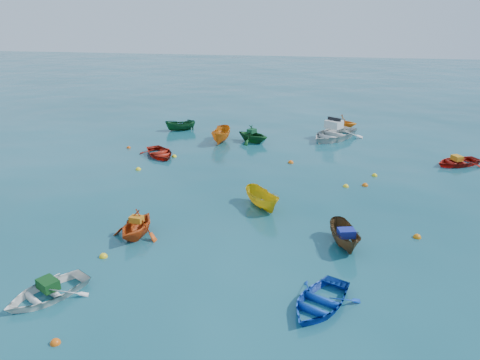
# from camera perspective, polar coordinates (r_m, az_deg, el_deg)

# --- Properties ---
(ground) EXTENTS (160.00, 160.00, 0.00)m
(ground) POSITION_cam_1_polar(r_m,az_deg,el_deg) (23.02, -2.19, -5.25)
(ground) COLOR #0A3E4A
(ground) RESTS_ON ground
(dinghy_white_near) EXTENTS (3.49, 3.79, 0.64)m
(dinghy_white_near) POSITION_cam_1_polar(r_m,az_deg,el_deg) (18.98, -22.43, -13.06)
(dinghy_white_near) COLOR white
(dinghy_white_near) RESTS_ON ground
(sampan_brown_mid) EXTENTS (1.69, 2.90, 1.06)m
(sampan_brown_mid) POSITION_cam_1_polar(r_m,az_deg,el_deg) (21.46, 12.58, -7.81)
(sampan_brown_mid) COLOR #50371D
(sampan_brown_mid) RESTS_ON ground
(dinghy_blue_se) EXTENTS (3.41, 3.85, 0.66)m
(dinghy_blue_se) POSITION_cam_1_polar(r_m,az_deg,el_deg) (17.38, 9.63, -14.96)
(dinghy_blue_se) COLOR #0D3EAE
(dinghy_blue_se) RESTS_ON ground
(dinghy_orange_w) EXTENTS (2.49, 2.81, 1.37)m
(dinghy_orange_w) POSITION_cam_1_polar(r_m,az_deg,el_deg) (22.29, -12.41, -6.66)
(dinghy_orange_w) COLOR #D54B14
(dinghy_orange_w) RESTS_ON ground
(sampan_yellow_mid) EXTENTS (2.56, 2.96, 1.11)m
(sampan_yellow_mid) POSITION_cam_1_polar(r_m,az_deg,el_deg) (24.70, 2.73, -3.38)
(sampan_yellow_mid) COLOR gold
(sampan_yellow_mid) RESTS_ON ground
(sampan_orange_n) EXTENTS (1.25, 3.24, 1.25)m
(sampan_orange_n) POSITION_cam_1_polar(r_m,az_deg,el_deg) (36.56, -2.28, 4.66)
(sampan_orange_n) COLOR orange
(sampan_orange_n) RESTS_ON ground
(dinghy_green_n) EXTENTS (3.50, 3.35, 1.43)m
(dinghy_green_n) POSITION_cam_1_polar(r_m,az_deg,el_deg) (36.52, 1.56, 4.65)
(dinghy_green_n) COLOR #124E1E
(dinghy_green_n) RESTS_ON ground
(dinghy_red_ne) EXTENTS (3.92, 3.57, 0.66)m
(dinghy_red_ne) POSITION_cam_1_polar(r_m,az_deg,el_deg) (34.43, 24.93, 1.69)
(dinghy_red_ne) COLOR #AD160E
(dinghy_red_ne) RESTS_ON ground
(dinghy_red_far) EXTENTS (3.86, 4.01, 0.68)m
(dinghy_red_far) POSITION_cam_1_polar(r_m,az_deg,el_deg) (33.54, -9.75, 2.89)
(dinghy_red_far) COLOR #A31B0D
(dinghy_red_far) RESTS_ON ground
(dinghy_orange_far) EXTENTS (2.92, 2.73, 1.24)m
(dinghy_orange_far) POSITION_cam_1_polar(r_m,az_deg,el_deg) (41.84, 12.41, 6.24)
(dinghy_orange_far) COLOR orange
(dinghy_orange_far) RESTS_ON ground
(sampan_green_far) EXTENTS (2.72, 1.93, 0.99)m
(sampan_green_far) POSITION_cam_1_polar(r_m,az_deg,el_deg) (40.27, -7.25, 6.01)
(sampan_green_far) COLOR #10471F
(sampan_green_far) RESTS_ON ground
(motorboat_white) EXTENTS (5.68, 6.10, 1.63)m
(motorboat_white) POSITION_cam_1_polar(r_m,az_deg,el_deg) (38.18, 11.26, 4.96)
(motorboat_white) COLOR silver
(motorboat_white) RESTS_ON ground
(tarp_green_a) EXTENTS (0.95, 0.88, 0.37)m
(tarp_green_a) POSITION_cam_1_polar(r_m,az_deg,el_deg) (18.75, -22.36, -11.66)
(tarp_green_a) COLOR #104217
(tarp_green_a) RESTS_ON dinghy_white_near
(tarp_blue_a) EXTENTS (0.83, 0.71, 0.35)m
(tarp_blue_a) POSITION_cam_1_polar(r_m,az_deg,el_deg) (21.01, 12.84, -6.31)
(tarp_blue_a) COLOR navy
(tarp_blue_a) RESTS_ON sampan_brown_mid
(tarp_orange_a) EXTENTS (0.62, 0.50, 0.28)m
(tarp_orange_a) POSITION_cam_1_polar(r_m,az_deg,el_deg) (21.97, -12.51, -4.69)
(tarp_orange_a) COLOR orange
(tarp_orange_a) RESTS_ON dinghy_orange_w
(tarp_green_b) EXTENTS (0.74, 0.81, 0.32)m
(tarp_green_b) POSITION_cam_1_polar(r_m,az_deg,el_deg) (36.35, 1.44, 6.00)
(tarp_green_b) COLOR #134C28
(tarp_green_b) RESTS_ON dinghy_green_n
(tarp_orange_b) EXTENTS (0.78, 0.84, 0.33)m
(tarp_orange_b) POSITION_cam_1_polar(r_m,az_deg,el_deg) (34.22, 24.93, 2.46)
(tarp_orange_b) COLOR orange
(tarp_orange_b) RESTS_ON dinghy_red_ne
(buoy_or_a) EXTENTS (0.33, 0.33, 0.33)m
(buoy_or_a) POSITION_cam_1_polar(r_m,az_deg,el_deg) (16.68, -21.57, -18.04)
(buoy_or_a) COLOR #ED5B0C
(buoy_or_a) RESTS_ON ground
(buoy_ye_a) EXTENTS (0.36, 0.36, 0.36)m
(buoy_ye_a) POSITION_cam_1_polar(r_m,az_deg,el_deg) (20.90, -16.31, -9.00)
(buoy_ye_a) COLOR yellow
(buoy_ye_a) RESTS_ON ground
(buoy_or_b) EXTENTS (0.37, 0.37, 0.37)m
(buoy_or_b) POSITION_cam_1_polar(r_m,az_deg,el_deg) (23.10, 20.77, -6.59)
(buoy_or_b) COLOR orange
(buoy_or_b) RESTS_ON ground
(buoy_ye_b) EXTENTS (0.36, 0.36, 0.36)m
(buoy_ye_b) POSITION_cam_1_polar(r_m,az_deg,el_deg) (31.00, -12.28, 1.23)
(buoy_ye_b) COLOR yellow
(buoy_ye_b) RESTS_ON ground
(buoy_or_c) EXTENTS (0.31, 0.31, 0.31)m
(buoy_or_c) POSITION_cam_1_polar(r_m,az_deg,el_deg) (35.92, -13.41, 3.81)
(buoy_or_c) COLOR #D74E0B
(buoy_or_c) RESTS_ON ground
(buoy_ye_c) EXTENTS (0.33, 0.33, 0.33)m
(buoy_ye_c) POSITION_cam_1_polar(r_m,az_deg,el_deg) (28.15, 12.78, -0.81)
(buoy_ye_c) COLOR yellow
(buoy_ye_c) RESTS_ON ground
(buoy_or_d) EXTENTS (0.36, 0.36, 0.36)m
(buoy_or_d) POSITION_cam_1_polar(r_m,az_deg,el_deg) (28.57, 14.99, -0.68)
(buoy_or_d) COLOR #D55F0B
(buoy_or_d) RESTS_ON ground
(buoy_ye_d) EXTENTS (0.33, 0.33, 0.33)m
(buoy_ye_d) POSITION_cam_1_polar(r_m,az_deg,el_deg) (33.22, -8.03, 2.81)
(buoy_ye_d) COLOR yellow
(buoy_ye_d) RESTS_ON ground
(buoy_or_e) EXTENTS (0.38, 0.38, 0.38)m
(buoy_or_e) POSITION_cam_1_polar(r_m,az_deg,el_deg) (31.78, 6.20, 2.08)
(buoy_or_e) COLOR #D85C0B
(buoy_or_e) RESTS_ON ground
(buoy_ye_e) EXTENTS (0.34, 0.34, 0.34)m
(buoy_ye_e) POSITION_cam_1_polar(r_m,az_deg,el_deg) (30.38, 16.08, 0.48)
(buoy_ye_e) COLOR yellow
(buoy_ye_e) RESTS_ON ground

